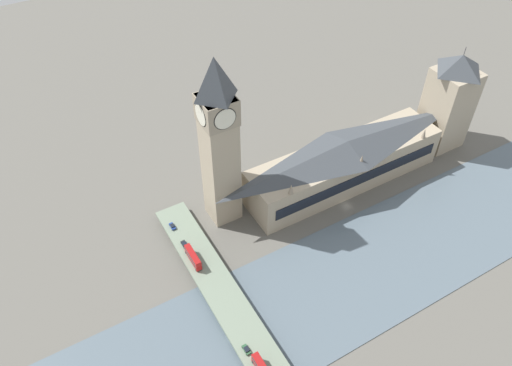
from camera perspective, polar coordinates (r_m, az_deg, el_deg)
The scene contains 10 objects.
ground_plane at distance 233.27m, azimuth 10.29°, elevation -2.63°, with size 600.00×600.00×0.00m, color #605E56.
river_water at distance 219.04m, azimuth 15.40°, elevation -7.84°, with size 52.06×360.00×0.30m, color slate.
parliament_hall at distance 236.22m, azimuth 10.11°, elevation 2.34°, with size 22.98×97.24×25.14m.
clock_tower at distance 197.79m, azimuth -4.27°, elevation 4.94°, with size 13.83×13.83×79.45m.
victoria_tower at distance 266.67m, azimuth 21.18°, elevation 8.73°, with size 19.02×19.02×54.68m.
road_bridge at distance 188.50m, azimuth -1.51°, elevation -16.14°, with size 136.13×13.55×4.43m.
double_decker_bus_rear at distance 203.17m, azimuth -7.21°, elevation -8.39°, with size 11.58×2.48×4.93m.
car_northbound_lead at distance 217.57m, azimuth -9.54°, elevation -4.89°, with size 3.97×1.78×1.40m.
car_northbound_tail at distance 210.36m, azimuth -8.19°, elevation -6.93°, with size 3.92×1.93×1.38m.
car_southbound_lead at distance 182.52m, azimuth -1.10°, elevation -18.50°, with size 3.93×1.83×1.31m.
Camera 1 is at (-115.66, 114.68, 166.99)m, focal length 35.00 mm.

